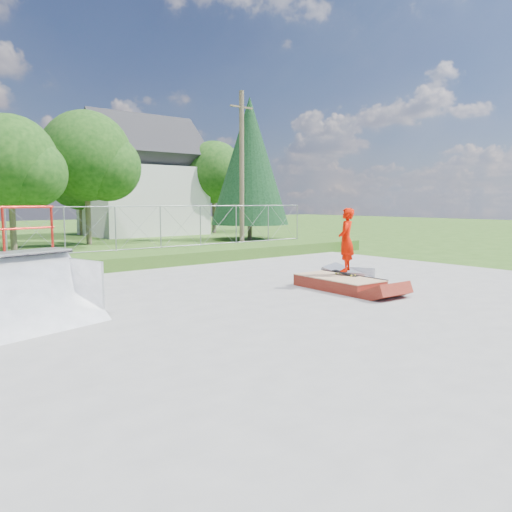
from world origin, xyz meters
The scene contains 16 objects.
ground centered at (0.00, 0.00, 0.00)m, with size 120.00×120.00×0.00m, color #2E5317.
concrete_pad centered at (0.00, 0.00, 0.02)m, with size 20.00×16.00×0.04m, color gray.
grass_berm centered at (0.00, 9.50, 0.25)m, with size 24.00×3.00×0.50m, color #2E5317.
grind_box centered at (2.37, 0.89, 0.19)m, with size 1.34×2.57×0.37m.
quarter_pipe centered at (-5.48, 2.03, 1.19)m, with size 2.39×2.02×2.39m, color #A2A5AA, non-canonical shape.
flat_bank_ramp centered at (4.06, 1.93, 0.21)m, with size 1.35×1.44×0.41m, color #A2A5AA, non-canonical shape.
skateboard centered at (2.76, 0.98, 0.42)m, with size 0.22×0.80×0.02m, color black.
skater centered at (2.76, 0.98, 1.32)m, with size 0.66×0.43×1.81m, color red.
chain_link_fence centered at (0.00, 10.50, 1.40)m, with size 20.00×0.06×1.80m, color gray, non-canonical shape.
gable_house centered at (9.00, 26.00, 3.84)m, with size 8.40×6.08×8.94m.
utility_pole centered at (7.50, 12.00, 4.00)m, with size 0.24×0.24×8.00m, color brown.
tree_left_near centered at (-1.75, 17.83, 4.24)m, with size 4.76×4.48×6.65m.
tree_center centered at (2.78, 19.81, 4.85)m, with size 5.44×5.12×7.60m.
tree_right_far centered at (14.27, 23.82, 4.54)m, with size 5.10×4.80×7.12m.
tree_back_mid centered at (5.21, 27.86, 3.63)m, with size 4.08×3.84×5.70m.
conifer_tree centered at (12.00, 17.00, 5.05)m, with size 5.04×5.04×9.10m.
Camera 1 is at (-8.20, -8.37, 2.49)m, focal length 35.00 mm.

